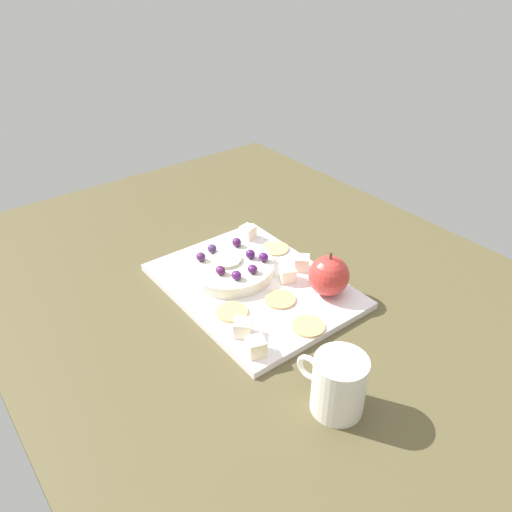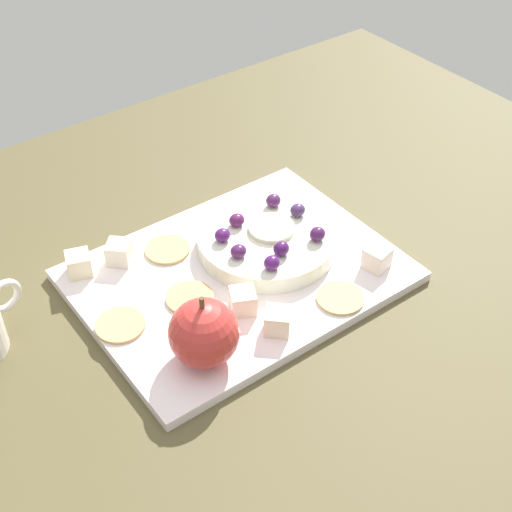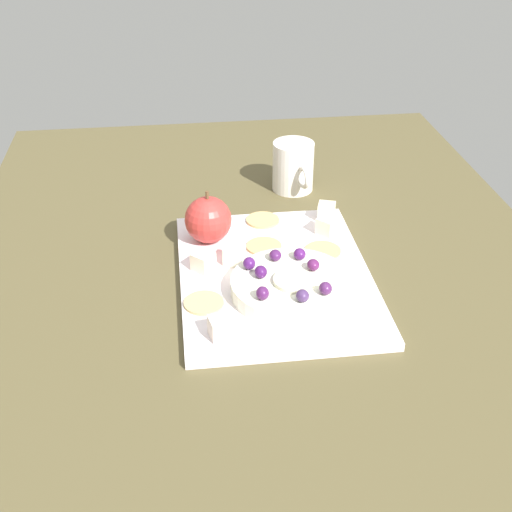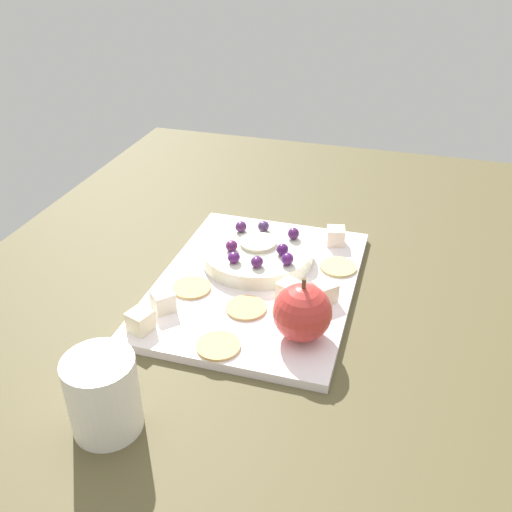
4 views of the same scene
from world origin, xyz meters
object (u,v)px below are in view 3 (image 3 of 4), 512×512
grape_3 (326,288)px  apple_slice_0 (294,281)px  cracker_0 (323,251)px  grape_6 (261,272)px  apple_whole (208,220)px  grape_4 (263,293)px  grape_2 (275,255)px  cheese_cube_0 (327,226)px  cracker_3 (204,303)px  grape_0 (300,254)px  grape_7 (249,263)px  cheese_cube_3 (326,211)px  cracker_1 (264,246)px  cheese_cube_1 (234,255)px  grape_5 (313,265)px  cracker_2 (263,220)px  grape_1 (302,296)px  cup (293,167)px  platter (275,276)px  cheese_cube_4 (203,263)px  cheese_cube_2 (220,327)px  serving_dish (292,286)px

grape_3 → apple_slice_0: grape_3 is taller
cracker_0 → grape_6: size_ratio=2.82×
apple_whole → grape_4: (19.37, 5.63, -0.50)cm
cracker_0 → grape_2: size_ratio=2.82×
cheese_cube_0 → grape_2: (10.12, -9.63, 1.62)cm
cracker_3 → grape_2: size_ratio=2.82×
grape_0 → grape_7: 7.47cm
cracker_3 → grape_2: (-6.24, 10.47, 2.76)cm
cheese_cube_3 → cracker_1: bearing=-55.4°
grape_4 → apple_whole: bearing=-163.8°
cheese_cube_0 → grape_6: bearing=-40.7°
cheese_cube_1 → grape_5: (6.45, 10.18, 1.64)cm
cracker_1 → cracker_2: 8.18cm
cracker_2 → cheese_cube_1: bearing=-25.8°
cracker_1 → grape_6: bearing=-10.1°
apple_whole → grape_3: bearing=35.7°
cracker_3 → apple_whole: bearing=173.8°
grape_4 → grape_3: bearing=90.7°
cracker_2 → grape_1: size_ratio=2.82×
cheese_cube_3 → grape_5: grape_5 is taller
cheese_cube_1 → cup: bearing=152.8°
platter → grape_4: size_ratio=18.74×
cheese_cube_4 → cheese_cube_2: bearing=4.5°
cracker_0 → grape_3: grape_3 is taller
cheese_cube_3 → apple_slice_0: (20.65, -9.01, 1.16)cm
grape_1 → grape_4: 5.10cm
cheese_cube_1 → grape_3: (12.26, 10.62, 1.69)cm
grape_0 → apple_slice_0: bearing=-17.9°
grape_5 → cheese_cube_0: bearing=159.8°
grape_0 → grape_7: (1.61, -7.29, 0.06)cm
grape_4 → grape_5: grape_4 is taller
grape_7 → cracker_2: bearing=166.1°
serving_dish → cracker_2: 20.38cm
serving_dish → grape_7: (-3.37, -5.35, 1.95)cm
grape_2 → cheese_cube_4: bearing=-100.2°
cracker_3 → cheese_cube_4: bearing=176.6°
apple_whole → cheese_cube_2: apple_whole is taller
platter → apple_slice_0: (6.02, 1.57, 3.11)cm
cheese_cube_2 → cracker_3: (-6.96, -1.66, -1.13)cm
apple_slice_0 → grape_6: bearing=-113.6°
platter → cracker_1: cracker_1 is taller
platter → cheese_cube_2: bearing=-33.4°
cheese_cube_3 → cracker_3: size_ratio=0.50×
grape_2 → cheese_cube_2: bearing=-33.7°
cheese_cube_1 → cheese_cube_2: size_ratio=1.00×
cracker_3 → grape_1: grape_1 is taller
apple_whole → cup: (-18.22, 16.20, -0.41)cm
cheese_cube_1 → grape_5: grape_5 is taller
cracker_1 → grape_6: (11.13, -1.99, 2.84)cm
serving_dish → cup: bearing=169.8°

